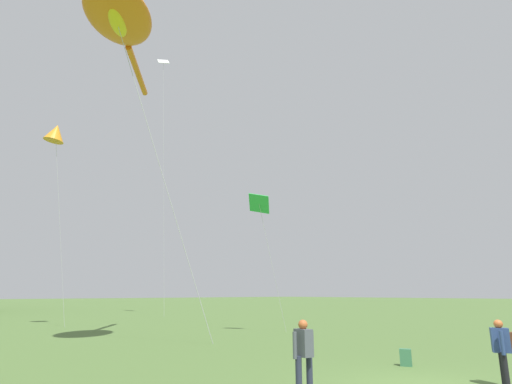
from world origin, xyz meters
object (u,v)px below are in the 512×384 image
object	(u,v)px
big_show_kite	(119,19)
person_dark_jacket	(501,348)
backpack	(406,357)
person_brown_coat	(304,351)
small_kite_tiny_distant	(56,133)
small_kite_diamond_red	(163,75)
small_kite_triangle_green	(259,206)

from	to	relation	value
big_show_kite	person_dark_jacket	size ratio (longest dim) A/B	9.64
big_show_kite	backpack	bearing A→B (deg)	69.64
big_show_kite	backpack	xyz separation A→B (m)	(5.48, -8.28, -12.47)
person_brown_coat	backpack	world-z (taller)	person_brown_coat
big_show_kite	person_brown_coat	bearing A→B (deg)	42.33
big_show_kite	small_kite_tiny_distant	xyz separation A→B (m)	(1.06, 11.66, -1.12)
person_brown_coat	small_kite_tiny_distant	bearing A→B (deg)	8.67
person_dark_jacket	backpack	distance (m)	2.90
person_dark_jacket	small_kite_diamond_red	xyz separation A→B (m)	(6.71, 28.81, 21.27)
big_show_kite	small_kite_triangle_green	xyz separation A→B (m)	(8.45, 0.93, -6.40)
person_brown_coat	backpack	distance (m)	4.59
big_show_kite	person_dark_jacket	world-z (taller)	big_show_kite
small_kite_tiny_distant	backpack	bearing A→B (deg)	-135.72
big_show_kite	person_dark_jacket	distance (m)	16.85
small_kite_triangle_green	small_kite_diamond_red	size ratio (longest dim) A/B	0.29
big_show_kite	small_kite_diamond_red	world-z (taller)	small_kite_diamond_red
person_brown_coat	small_kite_diamond_red	distance (m)	35.53
big_show_kite	backpack	world-z (taller)	big_show_kite
big_show_kite	small_kite_triangle_green	world-z (taller)	big_show_kite
small_kite_diamond_red	small_kite_triangle_green	bearing A→B (deg)	3.43
big_show_kite	small_kite_diamond_red	bearing A→B (deg)	-176.33
big_show_kite	small_kite_diamond_red	xyz separation A→B (m)	(11.35, 17.81, 9.37)
person_brown_coat	person_dark_jacket	world-z (taller)	person_brown_coat
person_brown_coat	small_kite_diamond_red	bearing A→B (deg)	-12.42
person_dark_jacket	small_kite_tiny_distant	bearing A→B (deg)	-18.18
small_kite_diamond_red	small_kite_tiny_distant	xyz separation A→B (m)	(-10.28, -6.16, -10.49)
person_brown_coat	small_kite_triangle_green	distance (m)	13.38
person_brown_coat	small_kite_tiny_distant	xyz separation A→B (m)	(0.12, 20.35, 10.75)
person_brown_coat	backpack	xyz separation A→B (m)	(4.54, 0.41, -0.59)
person_brown_coat	small_kite_diamond_red	xyz separation A→B (m)	(10.41, 26.51, 21.24)
small_kite_triangle_green	person_dark_jacket	bearing A→B (deg)	-151.71
backpack	small_kite_diamond_red	distance (m)	34.53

